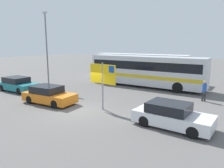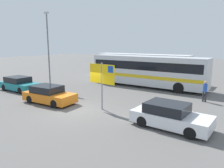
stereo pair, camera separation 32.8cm
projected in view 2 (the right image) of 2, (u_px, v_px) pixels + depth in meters
ground at (78, 110)px, 14.45m from camera, size 120.00×120.00×0.00m
bus_front_coach at (147, 70)px, 22.06m from camera, size 12.04×2.46×3.17m
bus_rear_coach at (140, 65)px, 26.42m from camera, size 12.04×2.46×3.17m
ferry_sign at (102, 76)px, 14.21m from camera, size 2.19×0.30×3.20m
car_orange at (49, 95)px, 16.14m from camera, size 4.20×2.07×1.32m
car_white at (170, 116)px, 11.42m from camera, size 4.18×1.99×1.32m
car_teal at (19, 84)px, 20.44m from camera, size 4.20×1.89×1.32m
pedestrian_crossing_lot at (205, 90)px, 16.41m from camera, size 0.32×0.32×1.63m
lamp_post_left_side at (48, 47)px, 22.32m from camera, size 0.56×0.20×7.61m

